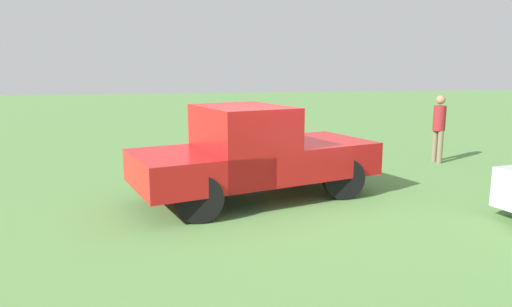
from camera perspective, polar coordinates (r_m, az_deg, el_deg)
name	(u,v)px	position (r m, az deg, el deg)	size (l,w,h in m)	color
ground_plane	(262,205)	(8.57, 0.80, -6.48)	(80.00, 80.00, 0.00)	#5B8C47
pickup_truck	(250,151)	(8.73, -0.70, 0.29)	(5.03, 3.17, 1.83)	black
person_bystander	(439,125)	(13.18, 21.99, 3.39)	(0.37, 0.37, 1.82)	#7A6B51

